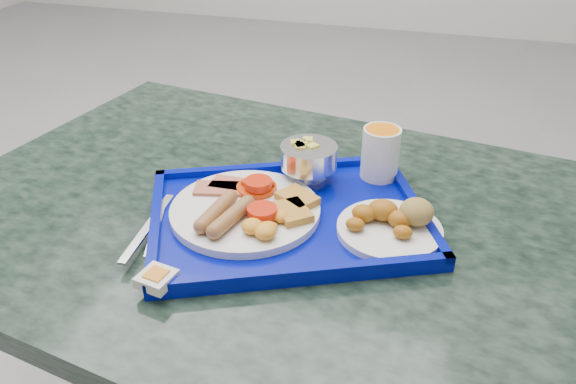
# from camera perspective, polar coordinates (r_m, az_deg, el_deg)

# --- Properties ---
(floor) EXTENTS (6.00, 6.00, 0.00)m
(floor) POSITION_cam_1_polar(r_m,az_deg,el_deg) (2.04, -11.80, -4.92)
(floor) COLOR gray
(floor) RESTS_ON ground
(table) EXTENTS (1.23, 0.92, 0.70)m
(table) POSITION_cam_1_polar(r_m,az_deg,el_deg) (0.98, 0.29, -10.93)
(table) COLOR slate
(table) RESTS_ON floor
(tray) EXTENTS (0.49, 0.44, 0.02)m
(tray) POSITION_cam_1_polar(r_m,az_deg,el_deg) (0.84, -0.00, -2.63)
(tray) COLOR #030C96
(tray) RESTS_ON table
(main_plate) EXTENTS (0.22, 0.22, 0.04)m
(main_plate) POSITION_cam_1_polar(r_m,az_deg,el_deg) (0.84, -4.00, -1.72)
(main_plate) COLOR white
(main_plate) RESTS_ON tray
(bread_plate) EXTENTS (0.15, 0.15, 0.05)m
(bread_plate) POSITION_cam_1_polar(r_m,az_deg,el_deg) (0.81, 10.61, -3.04)
(bread_plate) COLOR white
(bread_plate) RESTS_ON tray
(fruit_bowl) EXTENTS (0.09, 0.09, 0.06)m
(fruit_bowl) POSITION_cam_1_polar(r_m,az_deg,el_deg) (0.91, 2.08, 3.57)
(fruit_bowl) COLOR silver
(fruit_bowl) RESTS_ON tray
(juice_cup) EXTENTS (0.06, 0.06, 0.09)m
(juice_cup) POSITION_cam_1_polar(r_m,az_deg,el_deg) (0.93, 9.38, 4.08)
(juice_cup) COLOR white
(juice_cup) RESTS_ON tray
(spoon) EXTENTS (0.08, 0.18, 0.01)m
(spoon) POSITION_cam_1_polar(r_m,az_deg,el_deg) (0.87, -10.17, -1.45)
(spoon) COLOR silver
(spoon) RESTS_ON tray
(knife) EXTENTS (0.03, 0.17, 0.00)m
(knife) POSITION_cam_1_polar(r_m,az_deg,el_deg) (0.84, -14.03, -3.45)
(knife) COLOR silver
(knife) RESTS_ON tray
(jam_packet) EXTENTS (0.05, 0.05, 0.02)m
(jam_packet) POSITION_cam_1_polar(r_m,az_deg,el_deg) (0.73, -13.19, -8.56)
(jam_packet) COLOR silver
(jam_packet) RESTS_ON tray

